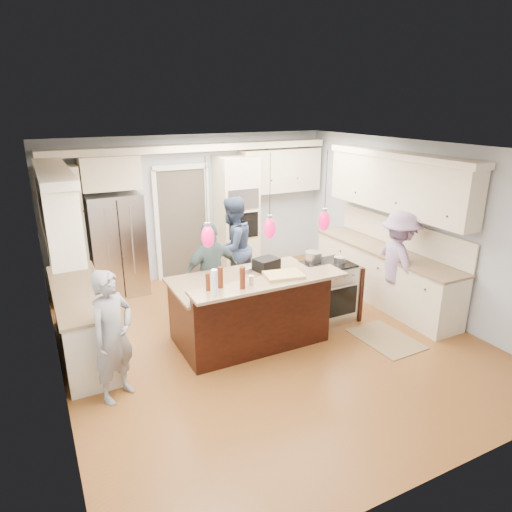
{
  "coord_description": "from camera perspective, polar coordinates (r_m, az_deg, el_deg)",
  "views": [
    {
      "loc": [
        -2.81,
        -5.2,
        3.25
      ],
      "look_at": [
        0.0,
        0.35,
        1.15
      ],
      "focal_mm": 32.0,
      "sensor_mm": 36.0,
      "label": 1
    }
  ],
  "objects": [
    {
      "name": "back_upper_cabinets",
      "position": [
        8.38,
        -12.19,
        7.35
      ],
      "size": [
        5.3,
        0.61,
        2.54
      ],
      "color": "beige",
      "rests_on": "ground"
    },
    {
      "name": "floor_rug",
      "position": [
        6.95,
        15.9,
        -9.93
      ],
      "size": [
        0.71,
        1.02,
        0.01
      ],
      "primitive_type": "cube",
      "rotation": [
        0.0,
        0.0,
        0.03
      ],
      "color": "#927450",
      "rests_on": "ground"
    },
    {
      "name": "ground_plane",
      "position": [
        6.75,
        1.36,
        -10.16
      ],
      "size": [
        6.0,
        6.0,
        0.0
      ],
      "primitive_type": "plane",
      "color": "#9C652A",
      "rests_on": "ground"
    },
    {
      "name": "pendant_lights",
      "position": [
        5.54,
        1.71,
        3.51
      ],
      "size": [
        1.75,
        0.15,
        1.03
      ],
      "color": "black",
      "rests_on": "ground"
    },
    {
      "name": "drink_can",
      "position": [
        5.61,
        -0.6,
        -3.02
      ],
      "size": [
        0.08,
        0.08,
        0.11
      ],
      "primitive_type": "cylinder",
      "rotation": [
        0.0,
        0.0,
        0.35
      ],
      "color": "#B7B7BC",
      "rests_on": "kitchen_island"
    },
    {
      "name": "island_range",
      "position": [
        7.22,
        9.0,
        -4.34
      ],
      "size": [
        0.82,
        0.71,
        0.92
      ],
      "color": "#B7B7BC",
      "rests_on": "ground"
    },
    {
      "name": "person_bar_end",
      "position": [
        5.39,
        -17.44,
        -9.55
      ],
      "size": [
        0.68,
        0.63,
        1.56
      ],
      "primitive_type": "imported",
      "rotation": [
        0.0,
        0.0,
        0.59
      ],
      "color": "slate",
      "rests_on": "ground"
    },
    {
      "name": "person_range_side",
      "position": [
        7.52,
        17.38,
        -0.91
      ],
      "size": [
        0.77,
        1.16,
        1.68
      ],
      "primitive_type": "imported",
      "rotation": [
        0.0,
        0.0,
        1.43
      ],
      "color": "#987CA7",
      "rests_on": "ground"
    },
    {
      "name": "right_counter_run",
      "position": [
        7.92,
        16.17,
        1.8
      ],
      "size": [
        0.64,
        3.1,
        2.51
      ],
      "color": "beige",
      "rests_on": "ground"
    },
    {
      "name": "cutting_board",
      "position": [
        5.89,
        3.49,
        -2.38
      ],
      "size": [
        0.54,
        0.42,
        0.04
      ],
      "primitive_type": "cube",
      "rotation": [
        0.0,
        0.0,
        -0.17
      ],
      "color": "tan",
      "rests_on": "kitchen_island"
    },
    {
      "name": "left_cabinets",
      "position": [
        6.4,
        -21.9,
        -2.81
      ],
      "size": [
        0.64,
        2.3,
        2.51
      ],
      "color": "beige",
      "rests_on": "ground"
    },
    {
      "name": "kitchen_island",
      "position": [
        6.48,
        -0.85,
        -6.58
      ],
      "size": [
        2.1,
        1.46,
        1.12
      ],
      "color": "black",
      "rests_on": "ground"
    },
    {
      "name": "beer_bottle_b",
      "position": [
        5.46,
        -1.71,
        -2.75
      ],
      "size": [
        0.08,
        0.08,
        0.28
      ],
      "primitive_type": "cylinder",
      "rotation": [
        0.0,
        0.0,
        -0.24
      ],
      "color": "#4A1C0D",
      "rests_on": "kitchen_island"
    },
    {
      "name": "room_shell",
      "position": [
        6.08,
        1.49,
        5.03
      ],
      "size": [
        5.54,
        6.04,
        2.72
      ],
      "color": "#B2BCC6",
      "rests_on": "ground"
    },
    {
      "name": "refrigerator",
      "position": [
        8.28,
        -16.97,
        1.33
      ],
      "size": [
        0.9,
        0.7,
        1.8
      ],
      "primitive_type": "cube",
      "color": "#B7B7BC",
      "rests_on": "ground"
    },
    {
      "name": "oven_column",
      "position": [
        8.89,
        -2.44,
        4.97
      ],
      "size": [
        0.72,
        0.69,
        2.3
      ],
      "color": "beige",
      "rests_on": "ground"
    },
    {
      "name": "person_far_right",
      "position": [
        6.92,
        -5.57,
        -2.13
      ],
      "size": [
        1.0,
        0.55,
        1.61
      ],
      "primitive_type": "imported",
      "rotation": [
        0.0,
        0.0,
        3.31
      ],
      "color": "#4D686C",
      "rests_on": "ground"
    },
    {
      "name": "pot_small",
      "position": [
        7.11,
        10.4,
        -0.43
      ],
      "size": [
        0.18,
        0.18,
        0.09
      ],
      "primitive_type": "cylinder",
      "color": "#B7B7BC",
      "rests_on": "island_range"
    },
    {
      "name": "person_far_left",
      "position": [
        7.8,
        -2.95,
        0.98
      ],
      "size": [
        1.06,
        0.97,
        1.77
      ],
      "primitive_type": "imported",
      "rotation": [
        0.0,
        0.0,
        3.56
      ],
      "color": "#324161",
      "rests_on": "ground"
    },
    {
      "name": "beer_bottle_c",
      "position": [
        5.51,
        -4.48,
        -2.68
      ],
      "size": [
        0.08,
        0.08,
        0.26
      ],
      "primitive_type": "cylinder",
      "rotation": [
        0.0,
        0.0,
        0.28
      ],
      "color": "#4A1C0D",
      "rests_on": "kitchen_island"
    },
    {
      "name": "water_bottle",
      "position": [
        5.29,
        -5.22,
        -3.32
      ],
      "size": [
        0.09,
        0.09,
        0.32
      ],
      "primitive_type": "cylinder",
      "rotation": [
        0.0,
        0.0,
        0.2
      ],
      "color": "silver",
      "rests_on": "kitchen_island"
    },
    {
      "name": "pot_large",
      "position": [
        7.09,
        7.19,
        -0.06
      ],
      "size": [
        0.26,
        0.26,
        0.15
      ],
      "primitive_type": "cylinder",
      "color": "#B7B7BC",
      "rests_on": "island_range"
    },
    {
      "name": "beer_bottle_a",
      "position": [
        5.45,
        -6.04,
        -3.24
      ],
      "size": [
        0.07,
        0.07,
        0.22
      ],
      "primitive_type": "cylinder",
      "rotation": [
        0.0,
        0.0,
        0.44
      ],
      "color": "#4A1C0D",
      "rests_on": "kitchen_island"
    }
  ]
}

